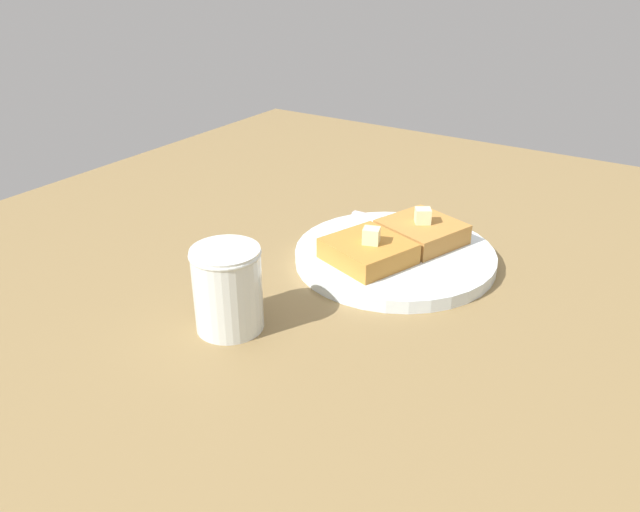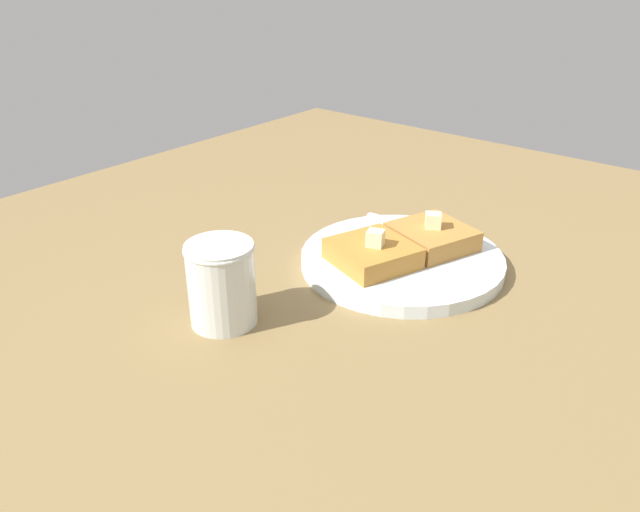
% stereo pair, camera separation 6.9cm
% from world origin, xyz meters
% --- Properties ---
extents(table_surface, '(1.25, 1.25, 0.02)m').
position_xyz_m(table_surface, '(0.00, 0.00, 0.01)').
color(table_surface, olive).
rests_on(table_surface, ground).
extents(plate, '(0.25, 0.25, 0.02)m').
position_xyz_m(plate, '(0.05, 0.02, 0.03)').
color(plate, silver).
rests_on(plate, table_surface).
extents(toast_slice_left, '(0.11, 0.11, 0.03)m').
position_xyz_m(toast_slice_left, '(0.01, 0.03, 0.05)').
color(toast_slice_left, '#B77A30').
rests_on(toast_slice_left, plate).
extents(toast_slice_middle, '(0.11, 0.11, 0.03)m').
position_xyz_m(toast_slice_middle, '(0.10, 0.00, 0.05)').
color(toast_slice_middle, '#B27A38').
rests_on(toast_slice_middle, plate).
extents(butter_pat_primary, '(0.02, 0.02, 0.02)m').
position_xyz_m(butter_pat_primary, '(0.01, 0.03, 0.07)').
color(butter_pat_primary, '#F1EAAD').
rests_on(butter_pat_primary, toast_slice_left).
extents(butter_pat_secondary, '(0.02, 0.03, 0.02)m').
position_xyz_m(butter_pat_secondary, '(0.10, 0.00, 0.07)').
color(butter_pat_secondary, beige).
rests_on(butter_pat_secondary, toast_slice_middle).
extents(fork, '(0.02, 0.16, 0.00)m').
position_xyz_m(fork, '(0.13, 0.03, 0.04)').
color(fork, silver).
rests_on(fork, plate).
extents(syrup_jar, '(0.07, 0.07, 0.09)m').
position_xyz_m(syrup_jar, '(-0.17, 0.09, 0.06)').
color(syrup_jar, '#491D0A').
rests_on(syrup_jar, table_surface).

